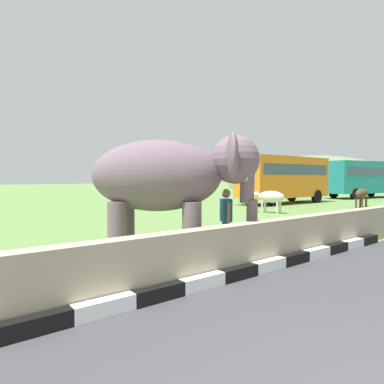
{
  "coord_description": "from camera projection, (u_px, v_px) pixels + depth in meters",
  "views": [
    {
      "loc": [
        -2.68,
        -0.18,
        1.93
      ],
      "look_at": [
        2.2,
        5.97,
        1.6
      ],
      "focal_mm": 31.13,
      "sensor_mm": 36.0,
      "label": 1
    }
  ],
  "objects": [
    {
      "name": "elephant",
      "position": [
        172.0,
        178.0,
        7.93
      ],
      "size": [
        3.91,
        3.73,
        2.95
      ],
      "color": "slate",
      "rests_on": "ground_plane"
    },
    {
      "name": "person_handler",
      "position": [
        226.0,
        217.0,
        8.5
      ],
      "size": [
        0.41,
        0.6,
        1.66
      ],
      "color": "navy",
      "rests_on": "ground_plane"
    },
    {
      "name": "striped_curb",
      "position": [
        133.0,
        300.0,
        4.92
      ],
      "size": [
        16.2,
        0.2,
        0.24
      ],
      "color": "white",
      "rests_on": "ground_plane"
    },
    {
      "name": "bus_orange",
      "position": [
        284.0,
        176.0,
        25.13
      ],
      "size": [
        8.2,
        2.73,
        3.5
      ],
      "color": "orange",
      "rests_on": "ground_plane"
    },
    {
      "name": "cow_mid",
      "position": [
        362.0,
        194.0,
        21.74
      ],
      "size": [
        1.92,
        0.83,
        1.23
      ],
      "color": "#473323",
      "rests_on": "ground_plane"
    },
    {
      "name": "bus_teal",
      "position": [
        364.0,
        176.0,
        32.13
      ],
      "size": [
        8.97,
        4.2,
        3.5
      ],
      "color": "teal",
      "rests_on": "ground_plane"
    },
    {
      "name": "cow_near",
      "position": [
        270.0,
        197.0,
        18.28
      ],
      "size": [
        0.91,
        1.93,
        1.23
      ],
      "color": "beige",
      "rests_on": "ground_plane"
    },
    {
      "name": "hill_east",
      "position": [
        316.0,
        188.0,
        63.14
      ],
      "size": [
        36.34,
        29.07,
        12.25
      ],
      "color": "#6C7E59",
      "rests_on": "ground_plane"
    },
    {
      "name": "barrier_parapet",
      "position": [
        231.0,
        250.0,
        6.6
      ],
      "size": [
        28.0,
        0.36,
        1.0
      ],
      "primitive_type": "cube",
      "color": "tan",
      "rests_on": "ground_plane"
    }
  ]
}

